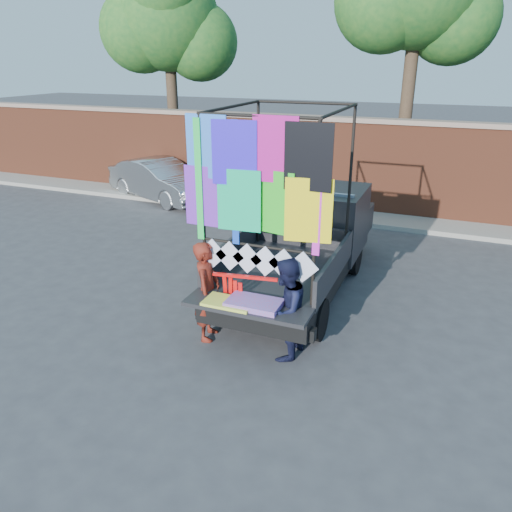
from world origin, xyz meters
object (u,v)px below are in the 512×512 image
at_px(woman, 207,291).
at_px(pickup_truck, 308,237).
at_px(sedan, 160,180).
at_px(man, 286,310).

bearing_deg(woman, pickup_truck, -28.66).
relative_size(sedan, woman, 2.37).
height_order(sedan, woman, woman).
xyz_separation_m(pickup_truck, sedan, (-5.89, 4.03, -0.25)).
relative_size(pickup_truck, sedan, 1.45).
bearing_deg(man, sedan, -130.85).
distance_m(woman, man, 1.29).
relative_size(pickup_truck, man, 3.55).
bearing_deg(woman, man, -105.86).
bearing_deg(pickup_truck, man, -79.89).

